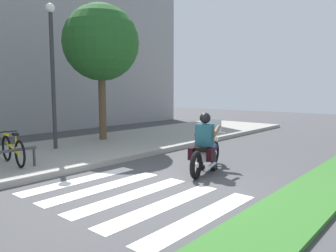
# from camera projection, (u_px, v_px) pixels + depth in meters

# --- Properties ---
(ground_plane) EXTENTS (48.00, 48.00, 0.00)m
(ground_plane) POSITION_uv_depth(u_px,v_px,m) (159.00, 186.00, 6.61)
(ground_plane) COLOR #424244
(grass_median) EXTENTS (24.00, 1.10, 0.08)m
(grass_median) POSITION_uv_depth(u_px,v_px,m) (285.00, 216.00, 4.92)
(grass_median) COLOR #336B28
(grass_median) RESTS_ON ground
(sidewalk) EXTENTS (24.00, 4.40, 0.15)m
(sidewalk) POSITION_uv_depth(u_px,v_px,m) (47.00, 155.00, 9.45)
(sidewalk) COLOR gray
(sidewalk) RESTS_ON ground
(crosswalk_stripe_0) EXTENTS (2.80, 0.40, 0.01)m
(crosswalk_stripe_0) POSITION_uv_depth(u_px,v_px,m) (202.00, 217.00, 4.99)
(crosswalk_stripe_0) COLOR white
(crosswalk_stripe_0) RESTS_ON ground
(crosswalk_stripe_1) EXTENTS (2.80, 0.40, 0.01)m
(crosswalk_stripe_1) POSITION_uv_depth(u_px,v_px,m) (163.00, 205.00, 5.50)
(crosswalk_stripe_1) COLOR white
(crosswalk_stripe_1) RESTS_ON ground
(crosswalk_stripe_2) EXTENTS (2.80, 0.40, 0.01)m
(crosswalk_stripe_2) POSITION_uv_depth(u_px,v_px,m) (131.00, 195.00, 6.02)
(crosswalk_stripe_2) COLOR white
(crosswalk_stripe_2) RESTS_ON ground
(crosswalk_stripe_3) EXTENTS (2.80, 0.40, 0.01)m
(crosswalk_stripe_3) POSITION_uv_depth(u_px,v_px,m) (104.00, 187.00, 6.54)
(crosswalk_stripe_3) COLOR white
(crosswalk_stripe_3) RESTS_ON ground
(crosswalk_stripe_4) EXTENTS (2.80, 0.40, 0.01)m
(crosswalk_stripe_4) POSITION_uv_depth(u_px,v_px,m) (81.00, 180.00, 7.05)
(crosswalk_stripe_4) COLOR white
(crosswalk_stripe_4) RESTS_ON ground
(motorcycle) EXTENTS (2.10, 0.91, 1.22)m
(motorcycle) POSITION_uv_depth(u_px,v_px,m) (206.00, 152.00, 7.81)
(motorcycle) COLOR black
(motorcycle) RESTS_ON ground
(rider) EXTENTS (0.73, 0.66, 1.43)m
(rider) POSITION_uv_depth(u_px,v_px,m) (206.00, 138.00, 7.70)
(rider) COLOR #1E4C59
(rider) RESTS_ON ground
(bicycle_3) EXTENTS (0.48, 1.67, 0.79)m
(bicycle_3) POSITION_uv_depth(u_px,v_px,m) (13.00, 150.00, 7.86)
(bicycle_3) COLOR black
(bicycle_3) RESTS_ON sidewalk
(street_lamp) EXTENTS (0.28, 0.28, 4.53)m
(street_lamp) POSITION_uv_depth(u_px,v_px,m) (52.00, 65.00, 9.80)
(street_lamp) COLOR #2D2D33
(street_lamp) RESTS_ON ground
(tree_near_rack) EXTENTS (2.73, 2.73, 5.02)m
(tree_near_rack) POSITION_uv_depth(u_px,v_px,m) (101.00, 43.00, 11.59)
(tree_near_rack) COLOR brown
(tree_near_rack) RESTS_ON ground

